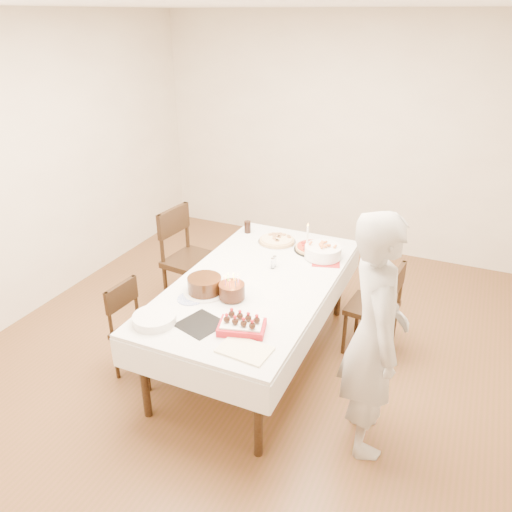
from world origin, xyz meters
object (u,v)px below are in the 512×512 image
at_px(pizza_pepperoni, 313,248).
at_px(strawberry_box, 242,326).
at_px(pasta_bowl, 323,252).
at_px(birthday_cake, 232,287).
at_px(dining_table, 256,320).
at_px(chair_right_savory, 372,308).
at_px(layer_cake, 205,285).
at_px(chair_left_dessert, 142,332).
at_px(chair_left_savory, 194,261).
at_px(pizza_white, 277,240).
at_px(taper_candle, 307,239).
at_px(cola_glass, 248,227).
at_px(person, 374,337).

bearing_deg(pizza_pepperoni, strawberry_box, -91.35).
distance_m(pizza_pepperoni, pasta_bowl, 0.17).
bearing_deg(pasta_bowl, birthday_cake, -113.52).
relative_size(pizza_pepperoni, strawberry_box, 1.09).
distance_m(dining_table, strawberry_box, 0.81).
distance_m(dining_table, chair_right_savory, 0.99).
xyz_separation_m(pasta_bowl, layer_cake, (-0.63, -0.94, 0.01)).
height_order(chair_right_savory, chair_left_dessert, chair_right_savory).
height_order(dining_table, layer_cake, layer_cake).
bearing_deg(chair_left_savory, pasta_bowl, -169.20).
relative_size(pizza_white, pasta_bowl, 1.11).
distance_m(chair_left_dessert, pasta_bowl, 1.64).
xyz_separation_m(dining_table, taper_candle, (0.21, 0.62, 0.52)).
bearing_deg(taper_candle, chair_left_savory, -173.96).
xyz_separation_m(pizza_white, taper_candle, (0.33, -0.12, 0.12)).
bearing_deg(chair_left_savory, birthday_cake, 141.29).
relative_size(taper_candle, layer_cake, 0.90).
bearing_deg(pasta_bowl, taper_candle, 174.75).
relative_size(pasta_bowl, strawberry_box, 1.02).
bearing_deg(cola_glass, strawberry_box, -66.18).
bearing_deg(layer_cake, chair_right_savory, 37.39).
distance_m(chair_left_dessert, pizza_white, 1.47).
xyz_separation_m(dining_table, pizza_pepperoni, (0.23, 0.71, 0.40)).
relative_size(cola_glass, birthday_cake, 0.60).
relative_size(person, pizza_white, 4.79).
distance_m(cola_glass, layer_cake, 1.18).
bearing_deg(cola_glass, chair_left_dessert, -101.08).
relative_size(person, pizza_pepperoni, 5.01).
xyz_separation_m(dining_table, chair_left_savory, (-0.88, 0.50, 0.13)).
bearing_deg(layer_cake, person, -7.41).
height_order(chair_left_dessert, strawberry_box, strawberry_box).
distance_m(chair_left_savory, birthday_cake, 1.22).
distance_m(cola_glass, strawberry_box, 1.64).
xyz_separation_m(pasta_bowl, taper_candle, (-0.15, 0.01, 0.09)).
relative_size(dining_table, strawberry_box, 6.96).
height_order(chair_left_dessert, pizza_white, pizza_white).
bearing_deg(taper_candle, cola_glass, 162.11).
bearing_deg(cola_glass, person, -41.71).
distance_m(pizza_pepperoni, strawberry_box, 1.38).
xyz_separation_m(chair_right_savory, person, (0.20, -1.02, 0.42)).
height_order(cola_glass, strawberry_box, cola_glass).
bearing_deg(layer_cake, dining_table, 50.58).
xyz_separation_m(taper_candle, layer_cake, (-0.48, -0.95, -0.08)).
height_order(pasta_bowl, layer_cake, layer_cake).
height_order(chair_left_savory, pizza_pepperoni, chair_left_savory).
height_order(chair_left_dessert, pasta_bowl, pasta_bowl).
distance_m(dining_table, chair_left_dessert, 0.92).
xyz_separation_m(layer_cake, strawberry_box, (0.47, -0.34, -0.03)).
height_order(dining_table, strawberry_box, strawberry_box).
height_order(pizza_white, birthday_cake, birthday_cake).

